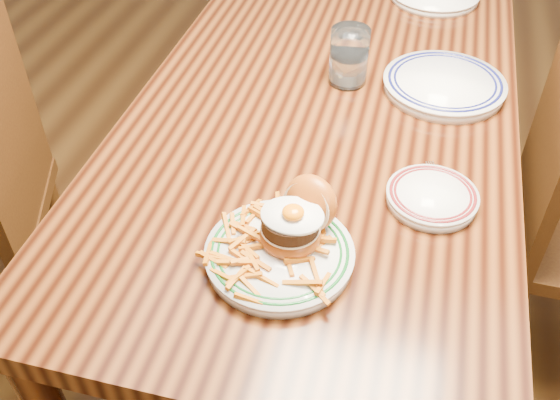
# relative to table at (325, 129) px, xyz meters

# --- Properties ---
(floor) EXTENTS (6.00, 6.00, 0.00)m
(floor) POSITION_rel_table_xyz_m (0.00, 0.00, -0.66)
(floor) COLOR black
(floor) RESTS_ON ground
(table) EXTENTS (0.85, 1.60, 0.75)m
(table) POSITION_rel_table_xyz_m (0.00, 0.00, 0.00)
(table) COLOR black
(table) RESTS_ON floor
(main_plate) EXTENTS (0.25, 0.27, 0.12)m
(main_plate) POSITION_rel_table_xyz_m (0.02, -0.50, 0.12)
(main_plate) COLOR silver
(main_plate) RESTS_ON table
(side_plate) EXTENTS (0.17, 0.18, 0.03)m
(side_plate) POSITION_rel_table_xyz_m (0.26, -0.30, 0.10)
(side_plate) COLOR silver
(side_plate) RESTS_ON table
(rear_plate) EXTENTS (0.28, 0.28, 0.03)m
(rear_plate) POSITION_rel_table_xyz_m (0.26, 0.10, 0.11)
(rear_plate) COLOR silver
(rear_plate) RESTS_ON table
(water_glass) EXTENTS (0.09, 0.09, 0.13)m
(water_glass) POSITION_rel_table_xyz_m (0.03, 0.08, 0.15)
(water_glass) COLOR white
(water_glass) RESTS_ON table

